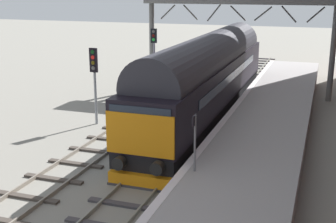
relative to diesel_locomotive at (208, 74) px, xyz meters
The scene contains 9 objects.
ground_plane 6.83m from the diesel_locomotive, 90.01° to the right, with size 140.00×140.00×0.00m, color gray.
track_main 6.81m from the diesel_locomotive, 90.01° to the right, with size 2.50×60.00×0.15m.
track_adjacent_west 7.60m from the diesel_locomotive, 118.06° to the right, with size 2.50×60.00×0.15m.
station_platform 7.57m from the diesel_locomotive, 60.49° to the right, with size 4.00×44.00×1.01m.
diesel_locomotive is the anchor object (origin of this frame).
signal_post_mid 6.27m from the diesel_locomotive, 148.38° to the right, with size 0.44×0.22×4.11m.
signal_post_far 7.73m from the diesel_locomotive, 133.72° to the left, with size 0.44×0.22×4.38m.
platform_number_sign 10.43m from the diesel_locomotive, 78.25° to the right, with size 0.10×0.44×2.01m.
overhead_footbridge 7.22m from the diesel_locomotive, 86.78° to the left, with size 12.69×2.00×6.58m.
Camera 1 is at (6.10, -18.12, 7.18)m, focal length 49.01 mm.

